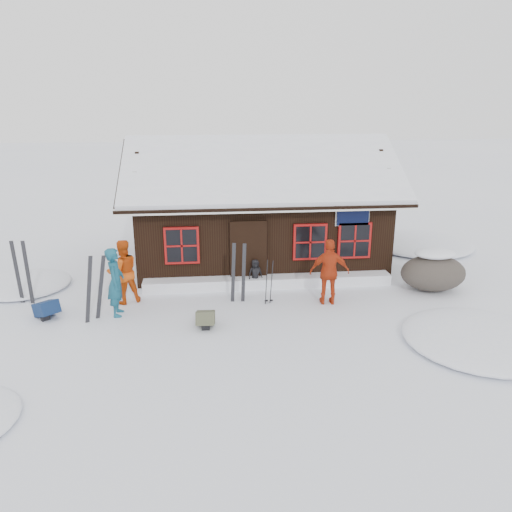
{
  "coord_description": "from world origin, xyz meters",
  "views": [
    {
      "loc": [
        -0.38,
        -12.04,
        5.5
      ],
      "look_at": [
        1.02,
        1.31,
        1.3
      ],
      "focal_mm": 35.0,
      "sensor_mm": 36.0,
      "label": 1
    }
  ],
  "objects_px": {
    "skier_orange_left": "(123,272)",
    "boulder": "(433,272)",
    "skier_teal": "(116,282)",
    "ski_pair_left": "(95,289)",
    "skier_orange_right": "(329,272)",
    "backpack_olive": "(206,321)",
    "backpack_blue": "(47,311)",
    "skier_crouched": "(255,274)",
    "ski_poles": "(269,283)"
  },
  "relations": [
    {
      "from": "ski_poles",
      "to": "skier_crouched",
      "type": "bearing_deg",
      "value": 101.63
    },
    {
      "from": "skier_teal",
      "to": "backpack_blue",
      "type": "xyz_separation_m",
      "value": [
        -1.84,
        -0.01,
        -0.75
      ]
    },
    {
      "from": "skier_teal",
      "to": "skier_orange_right",
      "type": "height_order",
      "value": "skier_orange_right"
    },
    {
      "from": "skier_teal",
      "to": "ski_poles",
      "type": "height_order",
      "value": "skier_teal"
    },
    {
      "from": "skier_crouched",
      "to": "backpack_olive",
      "type": "relative_size",
      "value": 1.48
    },
    {
      "from": "skier_orange_left",
      "to": "ski_poles",
      "type": "distance_m",
      "value": 4.09
    },
    {
      "from": "skier_orange_right",
      "to": "boulder",
      "type": "relative_size",
      "value": 0.96
    },
    {
      "from": "skier_teal",
      "to": "skier_crouched",
      "type": "distance_m",
      "value": 4.21
    },
    {
      "from": "skier_teal",
      "to": "skier_orange_right",
      "type": "relative_size",
      "value": 0.99
    },
    {
      "from": "boulder",
      "to": "ski_pair_left",
      "type": "relative_size",
      "value": 1.09
    },
    {
      "from": "skier_crouched",
      "to": "ski_poles",
      "type": "bearing_deg",
      "value": -91.74
    },
    {
      "from": "boulder",
      "to": "backpack_olive",
      "type": "distance_m",
      "value": 7.12
    },
    {
      "from": "skier_teal",
      "to": "ski_poles",
      "type": "relative_size",
      "value": 1.41
    },
    {
      "from": "skier_teal",
      "to": "ski_pair_left",
      "type": "xyz_separation_m",
      "value": [
        -0.49,
        -0.25,
        -0.08
      ]
    },
    {
      "from": "skier_teal",
      "to": "ski_pair_left",
      "type": "bearing_deg",
      "value": 115.86
    },
    {
      "from": "skier_orange_left",
      "to": "boulder",
      "type": "bearing_deg",
      "value": 156.59
    },
    {
      "from": "skier_orange_left",
      "to": "backpack_blue",
      "type": "height_order",
      "value": "skier_orange_left"
    },
    {
      "from": "ski_poles",
      "to": "ski_pair_left",
      "type": "bearing_deg",
      "value": -172.55
    },
    {
      "from": "ski_poles",
      "to": "backpack_blue",
      "type": "distance_m",
      "value": 5.99
    },
    {
      "from": "skier_orange_left",
      "to": "ski_pair_left",
      "type": "xyz_separation_m",
      "value": [
        -0.56,
        -1.1,
        -0.07
      ]
    },
    {
      "from": "skier_orange_left",
      "to": "boulder",
      "type": "height_order",
      "value": "skier_orange_left"
    },
    {
      "from": "skier_teal",
      "to": "skier_orange_left",
      "type": "bearing_deg",
      "value": -5.83
    },
    {
      "from": "skier_orange_left",
      "to": "backpack_olive",
      "type": "xyz_separation_m",
      "value": [
        2.26,
        -1.87,
        -0.75
      ]
    },
    {
      "from": "boulder",
      "to": "skier_orange_right",
      "type": "bearing_deg",
      "value": -167.93
    },
    {
      "from": "boulder",
      "to": "skier_crouched",
      "type": "bearing_deg",
      "value": 172.34
    },
    {
      "from": "backpack_blue",
      "to": "boulder",
      "type": "bearing_deg",
      "value": -35.98
    },
    {
      "from": "skier_teal",
      "to": "skier_orange_left",
      "type": "relative_size",
      "value": 1.01
    },
    {
      "from": "skier_teal",
      "to": "ski_pair_left",
      "type": "distance_m",
      "value": 0.56
    },
    {
      "from": "backpack_blue",
      "to": "backpack_olive",
      "type": "distance_m",
      "value": 4.29
    },
    {
      "from": "backpack_blue",
      "to": "ski_pair_left",
      "type": "bearing_deg",
      "value": -50.92
    },
    {
      "from": "skier_orange_right",
      "to": "skier_crouched",
      "type": "relative_size",
      "value": 2.07
    },
    {
      "from": "skier_crouched",
      "to": "boulder",
      "type": "xyz_separation_m",
      "value": [
        5.31,
        -0.71,
        0.12
      ]
    },
    {
      "from": "boulder",
      "to": "backpack_blue",
      "type": "bearing_deg",
      "value": -175.35
    },
    {
      "from": "boulder",
      "to": "backpack_olive",
      "type": "bearing_deg",
      "value": -164.39
    },
    {
      "from": "skier_orange_right",
      "to": "ski_pair_left",
      "type": "height_order",
      "value": "skier_orange_right"
    },
    {
      "from": "skier_teal",
      "to": "boulder",
      "type": "height_order",
      "value": "skier_teal"
    },
    {
      "from": "skier_orange_left",
      "to": "boulder",
      "type": "relative_size",
      "value": 0.94
    },
    {
      "from": "skier_teal",
      "to": "skier_orange_right",
      "type": "xyz_separation_m",
      "value": [
        5.79,
        0.16,
        0.01
      ]
    },
    {
      "from": "ski_poles",
      "to": "backpack_blue",
      "type": "height_order",
      "value": "ski_poles"
    },
    {
      "from": "skier_orange_right",
      "to": "skier_teal",
      "type": "bearing_deg",
      "value": 7.31
    },
    {
      "from": "boulder",
      "to": "backpack_blue",
      "type": "height_order",
      "value": "boulder"
    },
    {
      "from": "skier_teal",
      "to": "boulder",
      "type": "relative_size",
      "value": 0.96
    },
    {
      "from": "skier_teal",
      "to": "skier_orange_left",
      "type": "height_order",
      "value": "skier_teal"
    },
    {
      "from": "boulder",
      "to": "backpack_blue",
      "type": "xyz_separation_m",
      "value": [
        -11.01,
        -0.9,
        -0.4
      ]
    },
    {
      "from": "boulder",
      "to": "ski_poles",
      "type": "xyz_separation_m",
      "value": [
        -5.05,
        -0.54,
        0.04
      ]
    },
    {
      "from": "skier_crouched",
      "to": "ski_poles",
      "type": "xyz_separation_m",
      "value": [
        0.26,
        -1.25,
        0.17
      ]
    },
    {
      "from": "skier_orange_left",
      "to": "backpack_blue",
      "type": "xyz_separation_m",
      "value": [
        -1.91,
        -0.85,
        -0.74
      ]
    },
    {
      "from": "ski_pair_left",
      "to": "backpack_olive",
      "type": "xyz_separation_m",
      "value": [
        2.82,
        -0.77,
        -0.68
      ]
    },
    {
      "from": "skier_orange_right",
      "to": "boulder",
      "type": "height_order",
      "value": "skier_orange_right"
    },
    {
      "from": "skier_teal",
      "to": "ski_pair_left",
      "type": "height_order",
      "value": "skier_teal"
    }
  ]
}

